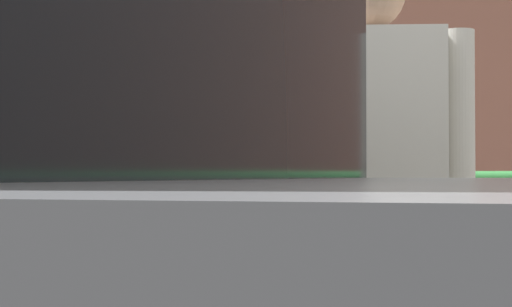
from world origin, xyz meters
The scene contains 4 objects.
parking_meter centered at (0.17, 0.27, 1.17)m, with size 0.16×0.17×1.43m.
pedestrian_at_meter centered at (0.65, 0.36, 1.08)m, with size 0.59×0.66×1.63m.
background_railing centered at (0.00, 2.66, 0.88)m, with size 24.06×0.06×1.03m.
backdrop_wall centered at (0.00, 5.68, 1.54)m, with size 32.00×0.50×3.08m, color brown.
Camera 1 is at (1.20, -2.15, 1.16)m, focal length 63.63 mm.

